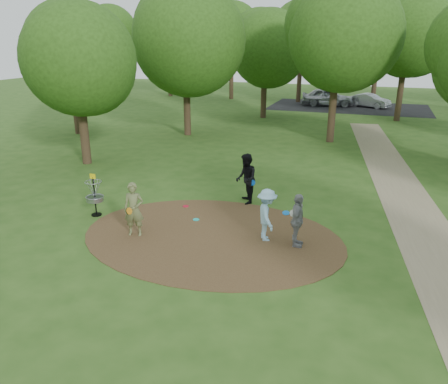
% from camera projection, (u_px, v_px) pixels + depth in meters
% --- Properties ---
extents(ground, '(100.00, 100.00, 0.00)m').
position_uv_depth(ground, '(212.00, 236.00, 13.87)').
color(ground, '#2D5119').
rests_on(ground, ground).
extents(dirt_clearing, '(8.40, 8.40, 0.02)m').
position_uv_depth(dirt_clearing, '(212.00, 236.00, 13.87)').
color(dirt_clearing, '#47301C').
rests_on(dirt_clearing, ground).
extents(footpath, '(7.55, 39.89, 0.01)m').
position_uv_depth(footpath, '(429.00, 240.00, 13.62)').
color(footpath, '#8C7A5B').
rests_on(footpath, ground).
extents(parking_lot, '(14.00, 8.00, 0.01)m').
position_uv_depth(parking_lot, '(349.00, 107.00, 39.95)').
color(parking_lot, black).
rests_on(parking_lot, ground).
extents(player_observer_with_disc, '(0.73, 0.59, 1.75)m').
position_uv_depth(player_observer_with_disc, '(134.00, 210.00, 13.69)').
color(player_observer_with_disc, '#636A3D').
rests_on(player_observer_with_disc, ground).
extents(player_throwing_with_disc, '(1.22, 1.23, 1.66)m').
position_uv_depth(player_throwing_with_disc, '(267.00, 215.00, 13.38)').
color(player_throwing_with_disc, '#98CAE4').
rests_on(player_throwing_with_disc, ground).
extents(player_walking_with_disc, '(1.05, 1.15, 1.92)m').
position_uv_depth(player_walking_with_disc, '(246.00, 179.00, 16.40)').
color(player_walking_with_disc, black).
rests_on(player_walking_with_disc, ground).
extents(player_waiting_with_disc, '(0.46, 0.99, 1.67)m').
position_uv_depth(player_waiting_with_disc, '(297.00, 221.00, 12.96)').
color(player_waiting_with_disc, gray).
rests_on(player_waiting_with_disc, ground).
extents(disc_ground_cyan, '(0.22, 0.22, 0.02)m').
position_uv_depth(disc_ground_cyan, '(196.00, 219.00, 15.09)').
color(disc_ground_cyan, '#18C2BA').
rests_on(disc_ground_cyan, dirt_clearing).
extents(disc_ground_red, '(0.22, 0.22, 0.02)m').
position_uv_depth(disc_ground_red, '(186.00, 206.00, 16.29)').
color(disc_ground_red, red).
rests_on(disc_ground_red, dirt_clearing).
extents(car_left, '(4.96, 2.54, 1.62)m').
position_uv_depth(car_left, '(328.00, 97.00, 40.42)').
color(car_left, '#9A9DA2').
rests_on(car_left, ground).
extents(car_right, '(3.92, 2.71, 1.23)m').
position_uv_depth(car_right, '(370.00, 101.00, 39.60)').
color(car_right, '#A0A2A7').
rests_on(car_right, ground).
extents(disc_golf_basket, '(0.63, 0.63, 1.54)m').
position_uv_depth(disc_golf_basket, '(94.00, 192.00, 15.25)').
color(disc_golf_basket, black).
rests_on(disc_golf_basket, ground).
extents(tree_ring, '(36.60, 45.20, 9.08)m').
position_uv_depth(tree_ring, '(311.00, 53.00, 20.68)').
color(tree_ring, '#332316').
rests_on(tree_ring, ground).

